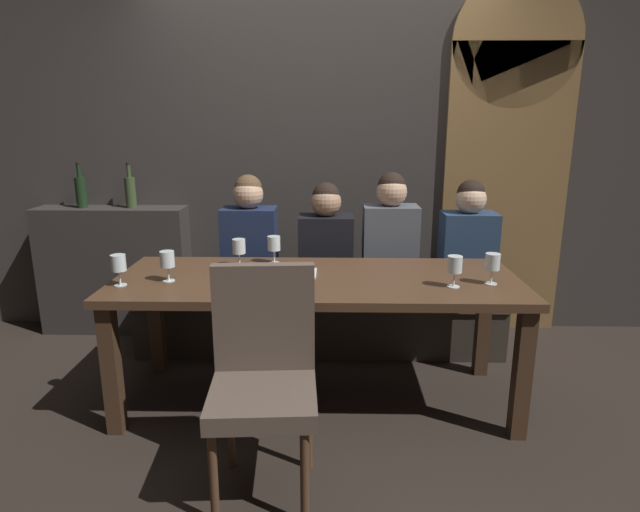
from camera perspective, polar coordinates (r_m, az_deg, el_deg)
The scene contains 20 objects.
ground at distance 3.18m, azimuth -0.31°, elevation -15.15°, with size 9.00×9.00×0.00m, color black.
back_wall_tiled at distance 3.99m, azimuth 0.15°, elevation 13.43°, with size 6.00×0.12×3.00m, color #383330.
arched_door at distance 4.12m, azimuth 19.60°, elevation 10.77°, with size 0.90×0.05×2.55m.
back_counter at distance 4.28m, azimuth -21.13°, elevation -1.38°, with size 1.10×0.28×0.95m, color #2F2B29.
dining_table at distance 2.92m, azimuth -0.33°, elevation -3.94°, with size 2.20×0.84×0.74m.
banquette_bench at distance 3.72m, azimuth -0.02°, elevation -6.73°, with size 2.50×0.44×0.45m.
chair_near_side at distance 2.30m, azimuth -6.11°, elevation -11.79°, with size 0.47×0.47×0.98m.
diner_redhead at distance 3.57m, azimuth -7.61°, elevation 2.12°, with size 0.36×0.24×0.78m.
diner_bearded at distance 3.53m, azimuth 0.65°, elevation 1.71°, with size 0.36×0.24×0.73m.
diner_far_end at distance 3.54m, azimuth 7.58°, elevation 2.19°, with size 0.36×0.24×0.80m.
diner_near_end at distance 3.70m, azimuth 15.69°, elevation 1.86°, with size 0.36×0.24×0.74m.
wine_bottle_dark_red at distance 4.24m, azimuth -24.38°, elevation 6.39°, with size 0.08×0.08×0.33m.
wine_bottle_pale_label at distance 4.11m, azimuth -19.77°, elevation 6.60°, with size 0.08×0.08×0.33m.
wine_glass_end_right at distance 2.78m, azimuth 14.32°, elevation -1.04°, with size 0.08×0.08×0.16m.
wine_glass_near_right at distance 2.88m, azimuth 18.11°, elevation -0.74°, with size 0.08×0.08×0.16m.
wine_glass_far_left at distance 2.90m, azimuth -16.15°, elevation -0.48°, with size 0.08×0.08×0.16m.
wine_glass_end_left at distance 2.91m, azimuth -20.91°, elevation -0.86°, with size 0.08×0.08×0.16m.
wine_glass_center_front at distance 3.11m, azimuth -8.74°, elevation 0.96°, with size 0.08×0.08×0.16m.
wine_glass_far_right at distance 3.16m, azimuth -4.99°, elevation 1.29°, with size 0.08×0.08×0.16m.
dessert_plate at distance 2.94m, azimuth -2.18°, elevation -1.69°, with size 0.19×0.19×0.05m.
Camera 1 is at (0.08, -2.76, 1.58)m, focal length 29.67 mm.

